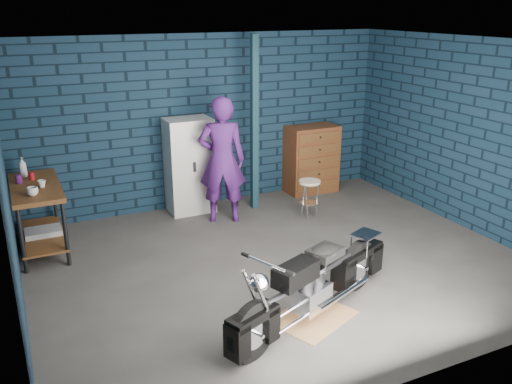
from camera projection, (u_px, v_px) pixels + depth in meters
ground at (280, 263)px, 6.87m from camera, size 6.00×6.00×0.00m
room_walls at (262, 107)px, 6.72m from camera, size 6.02×5.01×2.71m
support_post at (254, 125)px, 8.31m from camera, size 0.10×0.10×2.70m
workbench at (40, 218)px, 7.09m from camera, size 0.60×1.40×0.91m
drip_mat at (313, 317)px, 5.68m from camera, size 1.00×0.89×0.01m
motorcycle at (315, 278)px, 5.53m from camera, size 2.15×1.33×0.92m
person at (222, 160)px, 7.93m from camera, size 0.81×0.67×1.88m
storage_bin at (44, 239)px, 7.21m from camera, size 0.46×0.33×0.29m
locker at (190, 166)px, 8.36m from camera, size 0.69×0.49×1.48m
tool_chest at (312, 159)px, 9.30m from camera, size 0.87×0.48×1.16m
shop_stool at (309, 199)px, 8.24m from camera, size 0.41×0.41×0.60m
cup_a at (33, 191)px, 6.55m from camera, size 0.16×0.16×0.11m
cup_b at (42, 184)px, 6.85m from camera, size 0.10×0.10×0.09m
mug_purple at (19, 179)px, 7.00m from camera, size 0.08×0.08×0.11m
mug_red at (32, 176)px, 7.14m from camera, size 0.08×0.08×0.10m
bottle at (23, 167)px, 7.25m from camera, size 0.13×0.13×0.27m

